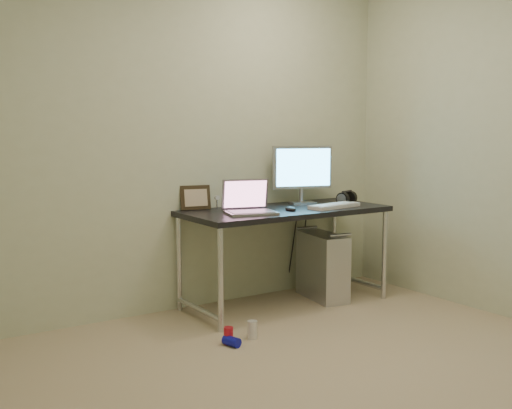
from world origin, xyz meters
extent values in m
plane|color=tan|center=(0.00, 0.00, 0.00)|extent=(3.50, 3.50, 0.00)
cube|color=beige|center=(0.00, 1.75, 1.25)|extent=(3.50, 0.02, 2.50)
cube|color=black|center=(0.61, 1.40, 0.73)|extent=(1.59, 0.70, 0.04)
cylinder|color=silver|center=(-0.14, 1.09, 0.35)|extent=(0.04, 0.04, 0.71)
cylinder|color=silver|center=(-0.14, 1.71, 0.35)|extent=(0.04, 0.04, 0.71)
cylinder|color=silver|center=(1.37, 1.09, 0.35)|extent=(0.04, 0.04, 0.71)
cylinder|color=silver|center=(1.37, 1.71, 0.35)|extent=(0.04, 0.04, 0.71)
cylinder|color=silver|center=(-0.14, 1.40, 0.08)|extent=(0.04, 0.62, 0.04)
cylinder|color=silver|center=(1.37, 1.40, 0.08)|extent=(0.04, 0.62, 0.04)
cube|color=silver|center=(0.96, 1.37, 0.26)|extent=(0.30, 0.53, 0.52)
cylinder|color=#A3A3A9|center=(0.96, 1.16, 0.54)|extent=(0.19, 0.06, 0.03)
cylinder|color=#A3A3A9|center=(0.96, 1.58, 0.54)|extent=(0.19, 0.06, 0.03)
cylinder|color=black|center=(0.91, 1.70, 0.40)|extent=(0.01, 0.16, 0.69)
cylinder|color=black|center=(1.00, 1.68, 0.38)|extent=(0.02, 0.11, 0.71)
cylinder|color=red|center=(-0.23, 0.85, 0.06)|extent=(0.06, 0.06, 0.11)
cylinder|color=silver|center=(-0.05, 0.86, 0.06)|extent=(0.07, 0.07, 0.12)
cylinder|color=#1012AB|center=(-0.23, 0.81, 0.03)|extent=(0.09, 0.13, 0.06)
cube|color=#A3A3A9|center=(0.22, 1.28, 0.76)|extent=(0.40, 0.33, 0.02)
cube|color=gray|center=(0.22, 1.28, 0.77)|extent=(0.35, 0.28, 0.00)
cube|color=gray|center=(0.26, 1.42, 0.88)|extent=(0.35, 0.14, 0.23)
cube|color=#76465C|center=(0.26, 1.41, 0.88)|extent=(0.31, 0.12, 0.19)
cube|color=#A3A3A9|center=(0.90, 1.56, 0.76)|extent=(0.23, 0.20, 0.01)
cylinder|color=#A3A3A9|center=(0.90, 1.58, 0.82)|extent=(0.03, 0.03, 0.11)
cube|color=#A3A3A9|center=(0.90, 1.57, 1.04)|extent=(0.48, 0.18, 0.34)
cube|color=#4DBBF3|center=(0.90, 1.55, 1.04)|extent=(0.43, 0.14, 0.30)
cube|color=silver|center=(0.96, 1.23, 0.76)|extent=(0.47, 0.22, 0.03)
ellipsoid|color=black|center=(1.14, 1.26, 0.77)|extent=(0.10, 0.14, 0.04)
ellipsoid|color=black|center=(0.57, 1.28, 0.77)|extent=(0.09, 0.12, 0.04)
cylinder|color=black|center=(1.23, 1.47, 0.78)|extent=(0.07, 0.11, 0.11)
cylinder|color=black|center=(1.36, 1.47, 0.78)|extent=(0.07, 0.11, 0.11)
cube|color=black|center=(1.30, 1.47, 0.84)|extent=(0.14, 0.06, 0.01)
cube|color=black|center=(0.00, 1.71, 0.84)|extent=(0.24, 0.12, 0.19)
cylinder|color=silver|center=(0.15, 1.65, 0.79)|extent=(0.01, 0.01, 0.08)
cylinder|color=silver|center=(0.15, 1.65, 0.84)|extent=(0.04, 0.03, 0.04)
camera|label=1|loc=(-2.25, -2.52, 1.38)|focal=45.00mm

